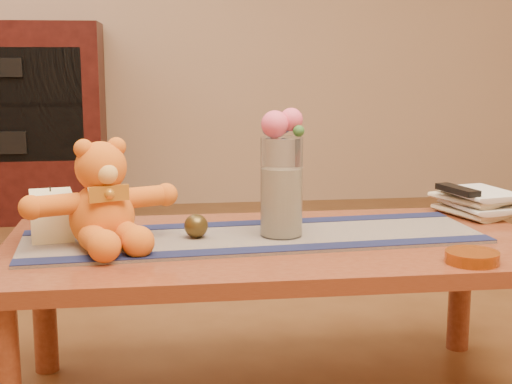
{
  "coord_description": "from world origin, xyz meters",
  "views": [
    {
      "loc": [
        -0.3,
        -1.87,
        0.93
      ],
      "look_at": [
        -0.05,
        0.0,
        0.58
      ],
      "focal_mm": 52.4,
      "sensor_mm": 36.0,
      "label": 1
    }
  ],
  "objects": [
    {
      "name": "table_leg_bl",
      "position": [
        -0.64,
        0.29,
        0.21
      ],
      "size": [
        0.07,
        0.07,
        0.41
      ],
      "primitive_type": "cylinder",
      "color": "maroon",
      "rests_on": "floor"
    },
    {
      "name": "blue_flower_back",
      "position": [
        0.03,
        0.05,
        0.75
      ],
      "size": [
        0.04,
        0.04,
        0.04
      ],
      "primitive_type": "sphere",
      "color": "#454F97",
      "rests_on": "glass_vase"
    },
    {
      "name": "book_upper",
      "position": [
        0.57,
        0.21,
        0.5
      ],
      "size": [
        0.23,
        0.27,
        0.02
      ],
      "primitive_type": "imported",
      "rotation": [
        0.0,
        0.0,
        0.36
      ],
      "color": "beige",
      "rests_on": "book_lower"
    },
    {
      "name": "runner_border_far",
      "position": [
        -0.06,
        0.17,
        0.46
      ],
      "size": [
        1.2,
        0.14,
        0.0
      ],
      "primitive_type": "cube",
      "rotation": [
        0.0,
        0.0,
        0.07
      ],
      "color": "#14193E",
      "rests_on": "persian_runner"
    },
    {
      "name": "book_bottom",
      "position": [
        0.57,
        0.2,
        0.46
      ],
      "size": [
        0.23,
        0.26,
        0.02
      ],
      "primitive_type": "imported",
      "rotation": [
        0.0,
        0.0,
        0.31
      ],
      "color": "beige",
      "rests_on": "coffee_table_top"
    },
    {
      "name": "rose_right",
      "position": [
        0.04,
        0.02,
        0.76
      ],
      "size": [
        0.06,
        0.06,
        0.06
      ],
      "primitive_type": "sphere",
      "color": "#F0547A",
      "rests_on": "glass_vase"
    },
    {
      "name": "coffee_table_top",
      "position": [
        0.0,
        0.0,
        0.43
      ],
      "size": [
        1.4,
        0.7,
        0.04
      ],
      "primitive_type": "cube",
      "color": "maroon",
      "rests_on": "floor"
    },
    {
      "name": "bronze_ball",
      "position": [
        -0.2,
        0.03,
        0.49
      ],
      "size": [
        0.07,
        0.07,
        0.06
      ],
      "primitive_type": "sphere",
      "rotation": [
        0.0,
        0.0,
        -0.05
      ],
      "color": "#463617",
      "rests_on": "persian_runner"
    },
    {
      "name": "book_lower",
      "position": [
        0.58,
        0.2,
        0.48
      ],
      "size": [
        0.2,
        0.25,
        0.02
      ],
      "primitive_type": "imported",
      "rotation": [
        0.0,
        0.0,
        0.17
      ],
      "color": "beige",
      "rests_on": "book_bottom"
    },
    {
      "name": "amber_dish",
      "position": [
        0.42,
        -0.27,
        0.46
      ],
      "size": [
        0.15,
        0.15,
        0.03
      ],
      "primitive_type": "cylinder",
      "rotation": [
        0.0,
        0.0,
        0.21
      ],
      "color": "#BF5914",
      "rests_on": "coffee_table_top"
    },
    {
      "name": "book_top",
      "position": [
        0.58,
        0.2,
        0.52
      ],
      "size": [
        0.21,
        0.25,
        0.02
      ],
      "primitive_type": "imported",
      "rotation": [
        0.0,
        0.0,
        0.2
      ],
      "color": "beige",
      "rests_on": "book_upper"
    },
    {
      "name": "tv_remote",
      "position": [
        0.58,
        0.19,
        0.54
      ],
      "size": [
        0.08,
        0.17,
        0.02
      ],
      "primitive_type": "cube",
      "rotation": [
        0.0,
        0.0,
        0.25
      ],
      "color": "black",
      "rests_on": "book_top"
    },
    {
      "name": "table_leg_br",
      "position": [
        0.64,
        0.29,
        0.21
      ],
      "size": [
        0.07,
        0.07,
        0.41
      ],
      "primitive_type": "cylinder",
      "color": "maroon",
      "rests_on": "floor"
    },
    {
      "name": "blue_flower_side",
      "position": [
        -0.01,
        0.04,
        0.74
      ],
      "size": [
        0.04,
        0.04,
        0.04
      ],
      "primitive_type": "sphere",
      "color": "#454F97",
      "rests_on": "glass_vase"
    },
    {
      "name": "pillar_candle",
      "position": [
        -0.57,
        0.06,
        0.52
      ],
      "size": [
        0.12,
        0.12,
        0.13
      ],
      "primitive_type": "cube",
      "rotation": [
        0.0,
        0.0,
        0.17
      ],
      "color": "#FFF5BB",
      "rests_on": "persian_runner"
    },
    {
      "name": "glass_vase",
      "position": [
        0.02,
        0.02,
        0.59
      ],
      "size": [
        0.11,
        0.11,
        0.26
      ],
      "primitive_type": "cylinder",
      "color": "silver",
      "rests_on": "persian_runner"
    },
    {
      "name": "rose_left",
      "position": [
        -0.0,
        0.01,
        0.75
      ],
      "size": [
        0.07,
        0.07,
        0.07
      ],
      "primitive_type": "sphere",
      "color": "#F0547A",
      "rests_on": "glass_vase"
    },
    {
      "name": "potpourri_fill",
      "position": [
        0.02,
        0.02,
        0.55
      ],
      "size": [
        0.09,
        0.09,
        0.18
      ],
      "primitive_type": "cylinder",
      "color": "beige",
      "rests_on": "glass_vase"
    },
    {
      "name": "candle_wick",
      "position": [
        -0.57,
        0.06,
        0.59
      ],
      "size": [
        0.0,
        0.0,
        0.01
      ],
      "primitive_type": "cylinder",
      "rotation": [
        0.0,
        0.0,
        0.17
      ],
      "color": "black",
      "rests_on": "pillar_candle"
    },
    {
      "name": "runner_border_near",
      "position": [
        -0.04,
        -0.12,
        0.46
      ],
      "size": [
        1.2,
        0.14,
        0.0
      ],
      "primitive_type": "cube",
      "rotation": [
        0.0,
        0.0,
        0.07
      ],
      "color": "#14193E",
      "rests_on": "persian_runner"
    },
    {
      "name": "teddy_bear",
      "position": [
        -0.44,
        -0.01,
        0.58
      ],
      "size": [
        0.46,
        0.42,
        0.25
      ],
      "primitive_type": null,
      "rotation": [
        0.0,
        0.0,
        0.37
      ],
      "color": "orange",
      "rests_on": "persian_runner"
    },
    {
      "name": "persian_runner",
      "position": [
        -0.05,
        0.03,
        0.45
      ],
      "size": [
        1.22,
        0.43,
        0.01
      ],
      "primitive_type": "cube",
      "rotation": [
        0.0,
        0.0,
        0.07
      ],
      "color": "#1C1742",
      "rests_on": "coffee_table_top"
    },
    {
      "name": "leaf_sprig",
      "position": [
        0.06,
        -0.0,
        0.74
      ],
      "size": [
        0.03,
        0.03,
        0.03
      ],
      "primitive_type": "sphere",
      "color": "#33662D",
      "rests_on": "glass_vase"
    }
  ]
}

